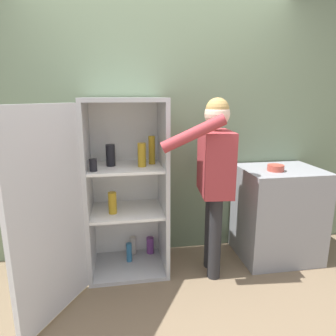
# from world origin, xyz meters

# --- Properties ---
(ground_plane) EXTENTS (12.00, 12.00, 0.00)m
(ground_plane) POSITION_xyz_m (0.00, 0.00, 0.00)
(ground_plane) COLOR #7A664C
(wall_back) EXTENTS (7.00, 0.06, 2.55)m
(wall_back) POSITION_xyz_m (0.00, 0.98, 1.27)
(wall_back) COLOR gray
(wall_back) RESTS_ON ground_plane
(refrigerator) EXTENTS (1.09, 1.17, 1.57)m
(refrigerator) POSITION_xyz_m (-0.48, 0.56, 0.78)
(refrigerator) COLOR #B7BABC
(refrigerator) RESTS_ON ground_plane
(person) EXTENTS (0.66, 0.58, 1.57)m
(person) POSITION_xyz_m (0.40, 0.45, 0.99)
(person) COLOR #262628
(person) RESTS_ON ground_plane
(counter) EXTENTS (0.75, 0.61, 0.91)m
(counter) POSITION_xyz_m (1.13, 0.63, 0.45)
(counter) COLOR gray
(counter) RESTS_ON ground_plane
(bowl) EXTENTS (0.15, 0.15, 0.06)m
(bowl) POSITION_xyz_m (1.03, 0.56, 0.94)
(bowl) COLOR #B24738
(bowl) RESTS_ON counter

